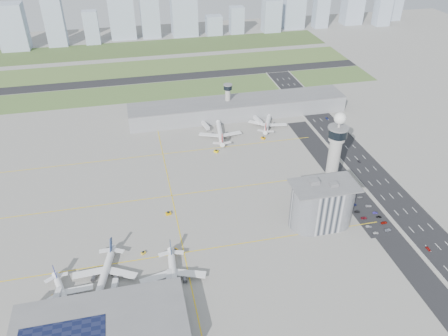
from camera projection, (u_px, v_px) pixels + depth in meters
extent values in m
plane|color=#99968E|center=(235.00, 213.00, 298.80)|extent=(1000.00, 1000.00, 0.00)
cube|color=#48642F|center=(168.00, 90.00, 479.22)|extent=(480.00, 50.00, 0.08)
cube|color=#4C6931|center=(161.00, 67.00, 540.61)|extent=(480.00, 60.00, 0.08)
cube|color=#3F582A|center=(155.00, 47.00, 606.09)|extent=(480.00, 70.00, 0.08)
cube|color=black|center=(164.00, 78.00, 509.49)|extent=(480.00, 22.00, 0.10)
cube|color=black|center=(387.00, 191.00, 320.29)|extent=(28.00, 500.00, 0.10)
cube|color=#9E9E99|center=(370.00, 193.00, 317.37)|extent=(0.60, 500.00, 1.20)
cube|color=#9E9E99|center=(404.00, 188.00, 322.61)|extent=(0.60, 500.00, 1.20)
cube|color=black|center=(363.00, 204.00, 307.43)|extent=(18.00, 260.00, 0.08)
cube|color=black|center=(368.00, 215.00, 297.23)|extent=(20.00, 44.00, 0.10)
cube|color=yellow|center=(184.00, 253.00, 266.76)|extent=(260.00, 0.60, 0.01)
cube|color=yellow|center=(172.00, 196.00, 315.87)|extent=(260.00, 0.60, 0.01)
cube|color=yellow|center=(163.00, 154.00, 364.99)|extent=(260.00, 0.60, 0.01)
cube|color=yellow|center=(172.00, 196.00, 315.87)|extent=(0.60, 260.00, 0.01)
cylinder|color=#ADAAA5|center=(333.00, 165.00, 305.78)|extent=(8.40, 8.40, 48.00)
cylinder|color=#ADAAA5|center=(337.00, 138.00, 293.84)|extent=(11.00, 11.00, 4.00)
cylinder|color=black|center=(338.00, 132.00, 291.66)|extent=(13.00, 13.00, 6.00)
cylinder|color=slate|center=(339.00, 128.00, 289.76)|extent=(14.00, 14.00, 1.00)
cylinder|color=#ADAAA5|center=(339.00, 124.00, 288.40)|extent=(1.60, 1.60, 5.00)
sphere|color=white|center=(340.00, 118.00, 285.96)|extent=(8.00, 8.00, 8.00)
cylinder|color=#ADAAA5|center=(228.00, 102.00, 419.59)|extent=(5.00, 5.00, 28.00)
cylinder|color=black|center=(228.00, 87.00, 411.45)|extent=(8.00, 8.00, 4.00)
cylinder|color=slate|center=(228.00, 85.00, 410.09)|extent=(8.60, 8.60, 0.80)
cube|color=#B2B2B7|center=(322.00, 205.00, 282.37)|extent=(18.00, 24.00, 30.00)
cylinder|color=#B2B2B7|center=(309.00, 207.00, 280.69)|extent=(24.00, 24.00, 30.00)
cylinder|color=#B2B2B7|center=(335.00, 203.00, 284.06)|extent=(24.00, 24.00, 30.00)
cube|color=slate|center=(325.00, 185.00, 274.01)|extent=(42.00, 24.00, 0.80)
cube|color=slate|center=(314.00, 182.00, 274.47)|extent=(6.00, 5.00, 3.00)
cube|color=slate|center=(334.00, 184.00, 272.60)|extent=(5.00, 4.00, 2.40)
cube|color=gray|center=(238.00, 108.00, 423.36)|extent=(210.00, 32.00, 15.00)
cube|color=slate|center=(238.00, 100.00, 419.07)|extent=(210.00, 32.00, 0.80)
cube|color=gray|center=(101.00, 333.00, 211.96)|extent=(84.00, 42.00, 12.00)
cube|color=slate|center=(99.00, 324.00, 208.49)|extent=(84.00, 42.00, 0.80)
imported|color=silver|center=(376.00, 233.00, 281.13)|extent=(3.87, 2.01, 1.26)
imported|color=slate|center=(369.00, 226.00, 286.49)|extent=(4.04, 1.79, 1.29)
imported|color=maroon|center=(364.00, 218.00, 293.79)|extent=(4.33, 2.20, 1.17)
imported|color=black|center=(357.00, 212.00, 299.39)|extent=(4.16, 1.92, 1.18)
imported|color=#111853|center=(354.00, 205.00, 305.85)|extent=(3.87, 1.94, 1.27)
imported|color=silver|center=(351.00, 202.00, 308.23)|extent=(3.70, 1.52, 1.19)
imported|color=#949AAC|center=(388.00, 230.00, 283.59)|extent=(4.61, 2.42, 1.24)
imported|color=maroon|center=(384.00, 223.00, 289.63)|extent=(4.66, 2.33, 1.30)
imported|color=black|center=(379.00, 217.00, 294.85)|extent=(3.72, 1.95, 1.21)
imported|color=navy|center=(375.00, 213.00, 298.43)|extent=(3.60, 1.40, 1.17)
imported|color=#B9B8BE|center=(369.00, 206.00, 304.84)|extent=(4.52, 2.48, 1.20)
imported|color=gray|center=(360.00, 197.00, 313.53)|extent=(4.12, 1.69, 1.19)
imported|color=#9C1311|center=(428.00, 249.00, 268.70)|extent=(1.74, 3.93, 1.31)
imported|color=black|center=(359.00, 161.00, 354.09)|extent=(1.67, 3.65, 1.16)
imported|color=navy|center=(327.00, 118.00, 420.02)|extent=(2.08, 4.23, 1.16)
imported|color=gray|center=(292.00, 96.00, 464.63)|extent=(1.44, 3.43, 1.16)
cube|color=#9EADC1|center=(12.00, 27.00, 584.03)|extent=(35.81, 28.65, 60.36)
cube|color=#9EADC1|center=(54.00, 21.00, 596.08)|extent=(25.49, 20.39, 66.89)
cube|color=#9EADC1|center=(91.00, 27.00, 609.40)|extent=(20.04, 16.03, 45.20)
cube|color=#9EADC1|center=(122.00, 16.00, 628.68)|extent=(35.76, 28.61, 61.22)
cube|color=#9EADC1|center=(149.00, 8.00, 625.79)|extent=(26.33, 21.06, 83.39)
cube|color=#9EADC1|center=(184.00, 14.00, 641.48)|extent=(36.96, 29.57, 62.11)
cube|color=#9EADC1|center=(214.00, 25.00, 651.78)|extent=(23.01, 18.41, 27.75)
cube|color=#9EADC1|center=(237.00, 20.00, 655.00)|extent=(20.22, 16.18, 38.97)
cube|color=#9EADC1|center=(271.00, 16.00, 661.25)|extent=(26.14, 20.92, 46.89)
cube|color=#9EADC1|center=(294.00, 1.00, 669.06)|extent=(32.26, 25.81, 81.20)
cube|color=#9EADC1|center=(322.00, 5.00, 674.93)|extent=(21.59, 17.28, 68.75)
cube|color=#9EADC1|center=(353.00, 3.00, 694.75)|extent=(30.25, 24.20, 63.40)
cube|color=#9EADC1|center=(384.00, 2.00, 684.49)|extent=(23.04, 18.43, 71.56)
cube|color=#9EADC1|center=(394.00, 7.00, 721.97)|extent=(22.64, 18.11, 41.06)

